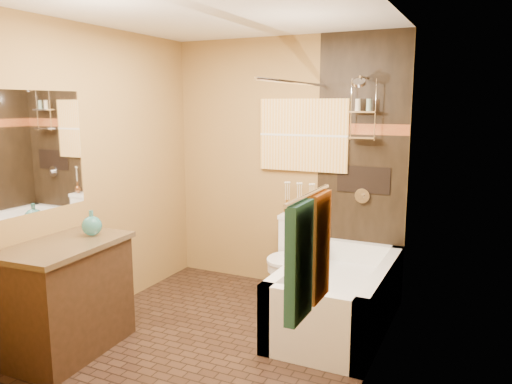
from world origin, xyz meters
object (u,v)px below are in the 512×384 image
Objects in this scene: bathtub at (338,301)px; toilet at (292,257)px; sunset_painting at (303,135)px; vanity at (66,297)px.

bathtub is 1.95× the size of toilet.
sunset_painting reaches higher than bathtub.
bathtub is 0.78m from toilet.
vanity is (-1.72, -1.29, 0.20)m from bathtub.
bathtub is at bearing -50.39° from sunset_painting.
vanity is (-1.12, -2.02, -1.12)m from sunset_painting.
sunset_painting is 1.63m from bathtub.
sunset_painting is 1.17× the size of toilet.
sunset_painting is 2.57m from vanity.
sunset_painting is 0.60× the size of bathtub.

